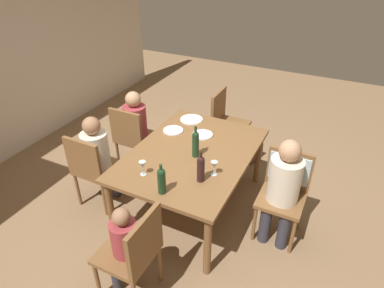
{
  "coord_description": "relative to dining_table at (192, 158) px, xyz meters",
  "views": [
    {
      "loc": [
        -2.65,
        -1.31,
        2.68
      ],
      "look_at": [
        0.0,
        0.0,
        0.84
      ],
      "focal_mm": 31.47,
      "sensor_mm": 36.0,
      "label": 1
    }
  ],
  "objects": [
    {
      "name": "wine_bottle_tall_green",
      "position": [
        -0.7,
        -0.05,
        0.21
      ],
      "size": [
        0.07,
        0.07,
        0.3
      ],
      "color": "#19381E",
      "rests_on": "dining_table"
    },
    {
      "name": "person_woman_host",
      "position": [
        0.4,
        0.98,
        -0.03
      ],
      "size": [
        0.33,
        0.29,
        1.09
      ],
      "rotation": [
        0.0,
        0.0,
        -1.57
      ],
      "color": "#33333D",
      "rests_on": "ground_plane"
    },
    {
      "name": "person_man_guest",
      "position": [
        -0.35,
        0.98,
        -0.03
      ],
      "size": [
        0.33,
        0.29,
        1.09
      ],
      "rotation": [
        0.0,
        0.0,
        -1.57
      ],
      "color": "#33333D",
      "rests_on": "ground_plane"
    },
    {
      "name": "person_child_small",
      "position": [
        -1.21,
        0.02,
        -0.1
      ],
      "size": [
        0.22,
        0.25,
        0.94
      ],
      "color": "#33333D",
      "rests_on": "ground_plane"
    },
    {
      "name": "ground_plane",
      "position": [
        0.0,
        0.0,
        -0.66
      ],
      "size": [
        10.0,
        10.0,
        0.0
      ],
      "primitive_type": "plane",
      "color": "#846647"
    },
    {
      "name": "chair_far_right",
      "position": [
        0.29,
        0.98,
        -0.13
      ],
      "size": [
        0.44,
        0.44,
        0.92
      ],
      "rotation": [
        0.0,
        0.0,
        -1.57
      ],
      "color": "brown",
      "rests_on": "ground_plane"
    },
    {
      "name": "wine_glass_near_left",
      "position": [
        -0.55,
        0.24,
        0.18
      ],
      "size": [
        0.07,
        0.07,
        0.15
      ],
      "color": "silver",
      "rests_on": "dining_table"
    },
    {
      "name": "dinner_plate_host",
      "position": [
        0.3,
        0.4,
        0.08
      ],
      "size": [
        0.23,
        0.23,
        0.01
      ],
      "primitive_type": "cylinder",
      "color": "white",
      "rests_on": "dining_table"
    },
    {
      "name": "chair_left_end",
      "position": [
        -1.21,
        -0.09,
        -0.13
      ],
      "size": [
        0.44,
        0.44,
        0.92
      ],
      "color": "brown",
      "rests_on": "ground_plane"
    },
    {
      "name": "dinner_plate_guest_left",
      "position": [
        0.37,
        0.05,
        0.08
      ],
      "size": [
        0.24,
        0.24,
        0.01
      ],
      "primitive_type": "cylinder",
      "color": "white",
      "rests_on": "dining_table"
    },
    {
      "name": "chair_near",
      "position": [
        0.12,
        -0.98,
        -0.07
      ],
      "size": [
        0.46,
        0.44,
        0.92
      ],
      "rotation": [
        0.0,
        0.0,
        1.57
      ],
      "color": "brown",
      "rests_on": "ground_plane"
    },
    {
      "name": "chair_far_left",
      "position": [
        -0.46,
        0.98,
        -0.13
      ],
      "size": [
        0.44,
        0.44,
        0.92
      ],
      "rotation": [
        0.0,
        0.0,
        -1.57
      ],
      "color": "brown",
      "rests_on": "ground_plane"
    },
    {
      "name": "chair_right_end",
      "position": [
        1.21,
        0.09,
        -0.13
      ],
      "size": [
        0.44,
        0.44,
        0.92
      ],
      "rotation": [
        0.0,
        0.0,
        3.14
      ],
      "color": "brown",
      "rests_on": "ground_plane"
    },
    {
      "name": "wine_bottle_dark_red",
      "position": [
        -0.05,
        -0.06,
        0.23
      ],
      "size": [
        0.07,
        0.07,
        0.35
      ],
      "color": "#19381E",
      "rests_on": "dining_table"
    },
    {
      "name": "wine_bottle_short_olive",
      "position": [
        -0.39,
        -0.28,
        0.22
      ],
      "size": [
        0.07,
        0.07,
        0.32
      ],
      "color": "black",
      "rests_on": "dining_table"
    },
    {
      "name": "dining_table",
      "position": [
        0.0,
        0.0,
        0.0
      ],
      "size": [
        1.66,
        1.2,
        0.74
      ],
      "color": "brown",
      "rests_on": "ground_plane"
    },
    {
      "name": "person_man_bearded",
      "position": [
        -0.03,
        -0.98,
        -0.01
      ],
      "size": [
        0.36,
        0.31,
        1.14
      ],
      "rotation": [
        0.0,
        0.0,
        1.57
      ],
      "color": "#33333D",
      "rests_on": "ground_plane"
    },
    {
      "name": "wine_glass_centre",
      "position": [
        -0.26,
        -0.36,
        0.18
      ],
      "size": [
        0.07,
        0.07,
        0.15
      ],
      "color": "silver",
      "rests_on": "dining_table"
    },
    {
      "name": "dinner_plate_guest_right",
      "position": [
        0.64,
        0.33,
        0.08
      ],
      "size": [
        0.28,
        0.28,
        0.01
      ],
      "primitive_type": "cylinder",
      "color": "white",
      "rests_on": "dining_table"
    },
    {
      "name": "handbag",
      "position": [
        1.21,
        -0.35,
        -0.55
      ],
      "size": [
        0.3,
        0.2,
        0.22
      ],
      "primitive_type": "cube",
      "rotation": [
        0.0,
        0.0,
        2.85
      ],
      "color": "brown",
      "rests_on": "ground_plane"
    }
  ]
}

